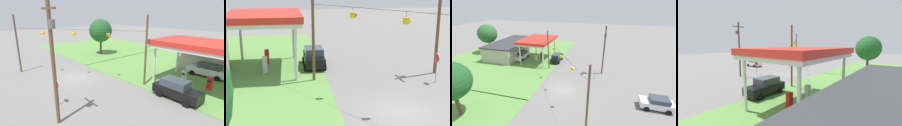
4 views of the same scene
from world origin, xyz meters
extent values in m
plane|color=slate|center=(0.00, 0.00, 0.00)|extent=(160.00, 160.00, 0.00)
cube|color=#5B8E42|center=(-16.00, 16.00, 0.02)|extent=(24.00, 24.00, 0.04)
cube|color=silver|center=(11.82, 9.22, 4.69)|extent=(9.32, 6.72, 0.35)
cube|color=red|center=(11.82, 9.22, 5.14)|extent=(9.52, 6.92, 0.55)
cylinder|color=silver|center=(7.76, 6.46, 2.26)|extent=(0.28, 0.28, 4.51)
cylinder|color=silver|center=(15.88, 6.46, 2.26)|extent=(0.28, 0.28, 4.51)
cylinder|color=silver|center=(7.76, 11.98, 2.26)|extent=(0.28, 0.28, 4.51)
cylinder|color=silver|center=(15.88, 11.98, 2.26)|extent=(0.28, 0.28, 4.51)
cube|color=#333338|center=(13.69, 13.86, 3.21)|extent=(12.99, 0.70, 0.20)
cube|color=gray|center=(10.31, 9.22, 0.06)|extent=(0.71, 0.56, 0.12)
cube|color=silver|center=(10.31, 9.22, 0.86)|extent=(0.55, 0.40, 1.47)
cube|color=black|center=(10.31, 9.01, 1.15)|extent=(0.39, 0.03, 0.24)
cube|color=gray|center=(13.33, 9.22, 0.06)|extent=(0.71, 0.56, 0.12)
cube|color=red|center=(13.33, 9.22, 0.86)|extent=(0.55, 0.40, 1.47)
cube|color=black|center=(13.33, 9.01, 1.15)|extent=(0.39, 0.03, 0.24)
cube|color=black|center=(11.98, 4.63, 0.79)|extent=(4.74, 1.86, 0.90)
cube|color=#333D47|center=(11.70, 4.64, 1.62)|extent=(2.61, 1.71, 0.76)
cylinder|color=black|center=(13.45, 5.58, 0.34)|extent=(0.68, 0.22, 0.68)
cylinder|color=black|center=(13.45, 3.69, 0.34)|extent=(0.68, 0.22, 0.68)
cylinder|color=black|center=(10.52, 5.58, 0.34)|extent=(0.68, 0.22, 0.68)
cylinder|color=black|center=(10.51, 3.69, 0.34)|extent=(0.68, 0.22, 0.68)
cube|color=white|center=(11.24, 13.81, 0.78)|extent=(5.20, 1.98, 0.89)
cube|color=#333D47|center=(11.55, 13.81, 1.56)|extent=(2.88, 1.77, 0.67)
cylinder|color=black|center=(9.67, 12.82, 0.34)|extent=(0.69, 0.24, 0.68)
cylinder|color=black|center=(9.62, 14.71, 0.34)|extent=(0.69, 0.24, 0.68)
cylinder|color=black|center=(12.86, 12.90, 0.34)|extent=(0.69, 0.24, 0.68)
cylinder|color=black|center=(12.82, 14.79, 0.34)|extent=(0.69, 0.24, 0.68)
cube|color=white|center=(-1.09, -13.72, 0.75)|extent=(1.92, 4.19, 0.83)
cube|color=#333D47|center=(-1.09, -13.97, 1.46)|extent=(1.74, 2.32, 0.59)
cylinder|color=black|center=(-2.01, -12.41, 0.34)|extent=(0.23, 0.68, 0.68)
cylinder|color=black|center=(-0.12, -12.44, 0.34)|extent=(0.23, 0.68, 0.68)
cylinder|color=black|center=(-2.05, -15.00, 0.34)|extent=(0.23, 0.68, 0.68)
cylinder|color=black|center=(-0.16, -15.03, 0.34)|extent=(0.23, 0.68, 0.68)
cylinder|color=#99999E|center=(5.33, -4.96, 1.05)|extent=(0.08, 0.08, 2.10)
cylinder|color=white|center=(5.33, -4.96, 2.10)|extent=(0.80, 0.03, 0.80)
cylinder|color=red|center=(5.33, -4.96, 2.10)|extent=(0.70, 0.03, 0.70)
cylinder|color=brown|center=(8.00, -6.18, 4.75)|extent=(0.28, 0.28, 9.50)
cube|color=brown|center=(8.00, -6.18, 8.70)|extent=(2.20, 0.14, 0.14)
cylinder|color=#59595B|center=(8.35, -6.18, 7.70)|extent=(0.44, 0.44, 0.60)
cylinder|color=brown|center=(-7.50, -5.00, 4.12)|extent=(0.24, 0.24, 8.24)
cylinder|color=brown|center=(7.50, 5.00, 4.12)|extent=(0.24, 0.24, 8.24)
cylinder|color=black|center=(0.00, 0.00, 6.43)|extent=(15.02, 10.02, 0.02)
cylinder|color=black|center=(-3.75, -2.50, 6.25)|extent=(0.02, 0.02, 0.35)
cube|color=yellow|center=(-3.75, -2.50, 5.88)|extent=(0.32, 0.32, 0.40)
sphere|color=yellow|center=(-3.75, -2.67, 5.88)|extent=(0.28, 0.28, 0.28)
cylinder|color=black|center=(0.00, 0.00, 6.25)|extent=(0.02, 0.02, 0.35)
cube|color=yellow|center=(0.00, 0.00, 5.88)|extent=(0.32, 0.32, 0.40)
sphere|color=yellow|center=(0.00, -0.17, 5.88)|extent=(0.28, 0.28, 0.28)
cylinder|color=black|center=(3.75, 2.50, 6.25)|extent=(0.02, 0.02, 0.35)
cube|color=yellow|center=(3.75, 2.50, 5.88)|extent=(0.32, 0.32, 0.40)
sphere|color=red|center=(3.75, 2.33, 5.88)|extent=(0.28, 0.28, 0.28)
cylinder|color=#4C3828|center=(-9.05, 11.02, 1.54)|extent=(0.44, 0.44, 3.08)
sphere|color=#1E5123|center=(-9.05, 11.02, 4.94)|extent=(4.67, 4.67, 4.67)
camera|label=1|loc=(19.89, -10.86, 8.39)|focal=28.00mm
camera|label=2|loc=(-17.85, 7.06, 8.12)|focal=50.00mm
camera|label=3|loc=(-20.41, -5.99, 13.70)|focal=24.00mm
camera|label=4|loc=(23.18, 17.01, 5.77)|focal=24.00mm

